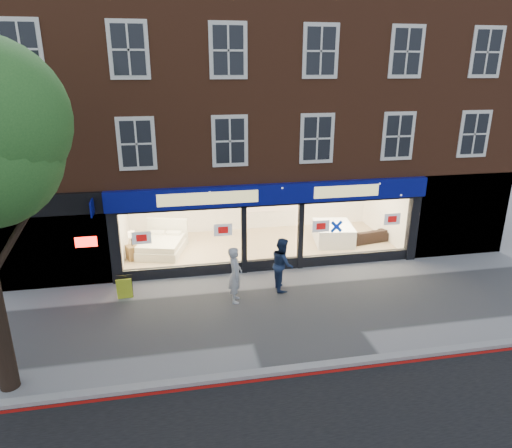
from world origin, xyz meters
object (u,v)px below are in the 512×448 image
object	(u,v)px
mattress_stack	(333,233)
a_board	(125,288)
pedestrian_blue	(282,264)
display_bed	(162,244)
sofa	(368,235)
pedestrian_grey	(235,275)

from	to	relation	value
mattress_stack	a_board	distance (m)	8.92
a_board	pedestrian_blue	xyz separation A→B (m)	(5.16, -0.28, 0.53)
display_bed	pedestrian_blue	xyz separation A→B (m)	(3.98, -3.81, 0.49)
a_board	display_bed	bearing A→B (deg)	68.19
a_board	pedestrian_blue	bearing A→B (deg)	-6.43
mattress_stack	pedestrian_blue	world-z (taller)	pedestrian_blue
mattress_stack	sofa	distance (m)	1.52
sofa	pedestrian_blue	bearing A→B (deg)	26.07
pedestrian_grey	pedestrian_blue	xyz separation A→B (m)	(1.68, 0.56, -0.01)
display_bed	pedestrian_grey	xyz separation A→B (m)	(2.30, -4.37, 0.50)
pedestrian_blue	mattress_stack	bearing A→B (deg)	-38.14
display_bed	pedestrian_grey	size ratio (longest dim) A/B	1.29
sofa	pedestrian_grey	distance (m)	7.44
display_bed	sofa	world-z (taller)	display_bed
pedestrian_grey	sofa	bearing A→B (deg)	-49.80
mattress_stack	a_board	bearing A→B (deg)	-158.04
sofa	pedestrian_grey	size ratio (longest dim) A/B	0.98
mattress_stack	sofa	bearing A→B (deg)	-8.94
sofa	pedestrian_blue	world-z (taller)	pedestrian_blue
sofa	pedestrian_blue	xyz separation A→B (m)	(-4.61, -3.38, 0.54)
mattress_stack	pedestrian_blue	bearing A→B (deg)	-130.70
display_bed	a_board	bearing A→B (deg)	-92.85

